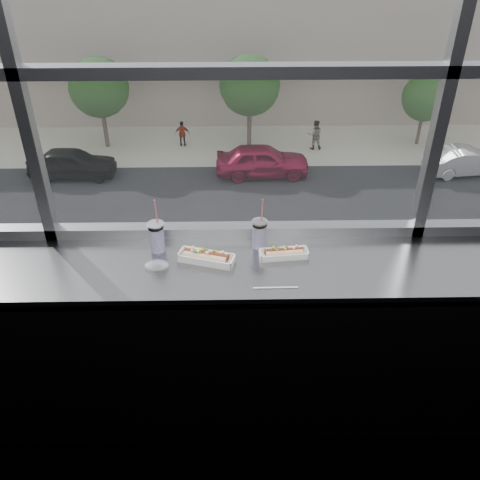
{
  "coord_description": "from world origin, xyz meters",
  "views": [
    {
      "loc": [
        -0.02,
        -0.96,
        2.74
      ],
      "look_at": [
        0.02,
        1.23,
        1.25
      ],
      "focal_mm": 40.0,
      "sensor_mm": 36.0,
      "label": 1
    }
  ],
  "objects_px": {
    "hotdog_tray_left": "(206,257)",
    "soda_cup_left": "(157,235)",
    "wrapper": "(157,265)",
    "tree_left": "(99,88)",
    "car_far_a": "(71,158)",
    "tree_right": "(426,98)",
    "pedestrian_b": "(182,131)",
    "loose_straw": "(276,288)",
    "car_near_d": "(404,241)",
    "car_far_b": "(263,156)",
    "soda_cup_right": "(260,232)",
    "tree_center": "(250,85)",
    "car_near_b": "(62,243)",
    "car_far_c": "(468,157)",
    "hotdog_tray_right": "(284,253)",
    "pedestrian_c": "(315,132)"
  },
  "relations": [
    {
      "from": "car_near_d",
      "to": "car_far_b",
      "type": "distance_m",
      "value": 9.74
    },
    {
      "from": "pedestrian_b",
      "to": "car_far_c",
      "type": "bearing_deg",
      "value": 165.98
    },
    {
      "from": "hotdog_tray_right",
      "to": "soda_cup_right",
      "type": "xyz_separation_m",
      "value": [
        -0.12,
        0.1,
        0.06
      ]
    },
    {
      "from": "soda_cup_right",
      "to": "wrapper",
      "type": "relative_size",
      "value": 2.72
    },
    {
      "from": "car_near_d",
      "to": "tree_right",
      "type": "relative_size",
      "value": 1.28
    },
    {
      "from": "soda_cup_left",
      "to": "car_near_b",
      "type": "bearing_deg",
      "value": 112.58
    },
    {
      "from": "car_near_b",
      "to": "tree_center",
      "type": "relative_size",
      "value": 1.08
    },
    {
      "from": "car_near_b",
      "to": "pedestrian_c",
      "type": "bearing_deg",
      "value": -41.79
    },
    {
      "from": "car_far_a",
      "to": "pedestrian_b",
      "type": "height_order",
      "value": "car_far_a"
    },
    {
      "from": "loose_straw",
      "to": "tree_left",
      "type": "relative_size",
      "value": 0.04
    },
    {
      "from": "soda_cup_left",
      "to": "car_near_d",
      "type": "relative_size",
      "value": 0.06
    },
    {
      "from": "car_near_d",
      "to": "tree_left",
      "type": "height_order",
      "value": "tree_left"
    },
    {
      "from": "car_far_a",
      "to": "loose_straw",
      "type": "bearing_deg",
      "value": -159.56
    },
    {
      "from": "wrapper",
      "to": "tree_left",
      "type": "relative_size",
      "value": 0.02
    },
    {
      "from": "hotdog_tray_right",
      "to": "tree_center",
      "type": "bearing_deg",
      "value": 82.73
    },
    {
      "from": "soda_cup_left",
      "to": "tree_right",
      "type": "distance_m",
      "value": 31.91
    },
    {
      "from": "car_near_b",
      "to": "car_far_c",
      "type": "bearing_deg",
      "value": -63.28
    },
    {
      "from": "car_far_b",
      "to": "tree_right",
      "type": "distance_m",
      "value": 10.71
    },
    {
      "from": "soda_cup_right",
      "to": "car_far_b",
      "type": "xyz_separation_m",
      "value": [
        1.55,
        24.12,
        -10.98
      ]
    },
    {
      "from": "soda_cup_left",
      "to": "car_far_a",
      "type": "height_order",
      "value": "soda_cup_left"
    },
    {
      "from": "wrapper",
      "to": "car_far_a",
      "type": "height_order",
      "value": "wrapper"
    },
    {
      "from": "tree_center",
      "to": "pedestrian_b",
      "type": "bearing_deg",
      "value": -179.61
    },
    {
      "from": "pedestrian_c",
      "to": "tree_right",
      "type": "distance_m",
      "value": 6.74
    },
    {
      "from": "car_near_b",
      "to": "tree_left",
      "type": "distance_m",
      "value": 12.29
    },
    {
      "from": "hotdog_tray_right",
      "to": "car_near_b",
      "type": "bearing_deg",
      "value": 108.88
    },
    {
      "from": "wrapper",
      "to": "car_near_d",
      "type": "relative_size",
      "value": 0.02
    },
    {
      "from": "hotdog_tray_left",
      "to": "wrapper",
      "type": "bearing_deg",
      "value": -152.77
    },
    {
      "from": "loose_straw",
      "to": "pedestrian_c",
      "type": "bearing_deg",
      "value": 79.75
    },
    {
      "from": "car_near_b",
      "to": "pedestrian_c",
      "type": "xyz_separation_m",
      "value": [
        12.13,
        11.41,
        0.06
      ]
    },
    {
      "from": "soda_cup_left",
      "to": "pedestrian_b",
      "type": "bearing_deg",
      "value": 95.19
    },
    {
      "from": "soda_cup_right",
      "to": "tree_left",
      "type": "xyz_separation_m",
      "value": [
        -7.72,
        28.12,
        -8.51
      ]
    },
    {
      "from": "hotdog_tray_left",
      "to": "car_near_b",
      "type": "bearing_deg",
      "value": 130.03
    },
    {
      "from": "loose_straw",
      "to": "car_far_b",
      "type": "relative_size",
      "value": 0.03
    },
    {
      "from": "soda_cup_left",
      "to": "soda_cup_right",
      "type": "relative_size",
      "value": 1.05
    },
    {
      "from": "pedestrian_b",
      "to": "soda_cup_left",
      "type": "bearing_deg",
      "value": 95.19
    },
    {
      "from": "hotdog_tray_left",
      "to": "soda_cup_left",
      "type": "height_order",
      "value": "soda_cup_left"
    },
    {
      "from": "loose_straw",
      "to": "tree_left",
      "type": "xyz_separation_m",
      "value": [
        -7.78,
        28.47,
        -8.43
      ]
    },
    {
      "from": "car_far_a",
      "to": "tree_right",
      "type": "relative_size",
      "value": 1.47
    },
    {
      "from": "tree_left",
      "to": "car_far_c",
      "type": "bearing_deg",
      "value": -11.02
    },
    {
      "from": "soda_cup_left",
      "to": "car_far_b",
      "type": "height_order",
      "value": "soda_cup_left"
    },
    {
      "from": "tree_right",
      "to": "soda_cup_left",
      "type": "bearing_deg",
      "value": -112.87
    },
    {
      "from": "car_far_c",
      "to": "pedestrian_b",
      "type": "bearing_deg",
      "value": 68.42
    },
    {
      "from": "hotdog_tray_left",
      "to": "soda_cup_left",
      "type": "distance_m",
      "value": 0.29
    },
    {
      "from": "wrapper",
      "to": "car_far_c",
      "type": "height_order",
      "value": "wrapper"
    },
    {
      "from": "soda_cup_right",
      "to": "tree_center",
      "type": "xyz_separation_m",
      "value": [
        0.96,
        28.12,
        -8.44
      ]
    },
    {
      "from": "wrapper",
      "to": "car_far_a",
      "type": "relative_size",
      "value": 0.02
    },
    {
      "from": "tree_left",
      "to": "tree_right",
      "type": "bearing_deg",
      "value": 0.0
    },
    {
      "from": "pedestrian_b",
      "to": "car_far_b",
      "type": "bearing_deg",
      "value": 139.47
    },
    {
      "from": "hotdog_tray_left",
      "to": "soda_cup_left",
      "type": "bearing_deg",
      "value": 174.9
    },
    {
      "from": "tree_right",
      "to": "car_near_d",
      "type": "bearing_deg",
      "value": -109.38
    }
  ]
}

